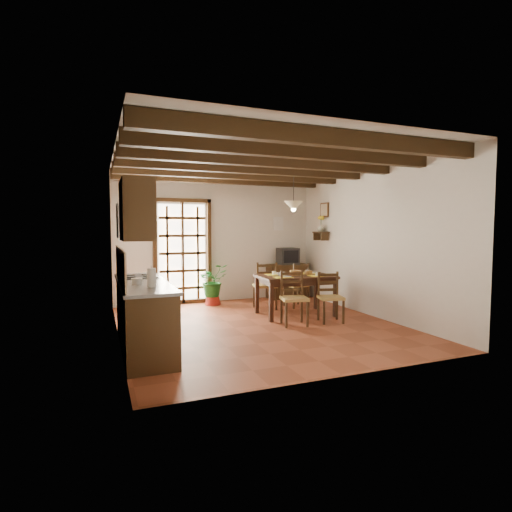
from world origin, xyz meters
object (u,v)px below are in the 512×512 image
dining_table (295,280)px  chair_near_right (330,306)px  kitchen_counter (143,314)px  chair_near_left (294,308)px  chair_far_right (297,293)px  sideboard (288,281)px  chair_far_left (265,294)px  pendant_lamp (294,205)px  potted_plant (213,278)px  crt_tv (288,256)px

dining_table → chair_near_right: size_ratio=1.65×
kitchen_counter → chair_near_left: bearing=9.5°
chair_near_left → chair_far_right: bearing=72.7°
kitchen_counter → sideboard: kitchen_counter is taller
dining_table → chair_far_left: 0.87m
chair_near_left → chair_far_left: 1.42m
dining_table → pendant_lamp: size_ratio=1.70×
kitchen_counter → potted_plant: potted_plant is taller
chair_far_left → potted_plant: (-0.87, 0.82, 0.27)m
chair_near_right → kitchen_counter: bearing=-159.7°
chair_far_left → pendant_lamp: bearing=127.3°
chair_far_left → chair_far_right: chair_far_left is taller
potted_plant → chair_near_left: bearing=-70.3°
kitchen_counter → sideboard: size_ratio=2.39×
chair_far_right → pendant_lamp: 1.92m
kitchen_counter → chair_near_left: 2.56m
crt_tv → pendant_lamp: pendant_lamp is taller
sideboard → pendant_lamp: (-0.68, -1.61, 1.68)m
crt_tv → pendant_lamp: size_ratio=0.55×
kitchen_counter → chair_far_right: (3.29, 1.81, -0.18)m
dining_table → sideboard: 1.86m
chair_far_left → pendant_lamp: (0.31, -0.63, 1.78)m
chair_near_left → chair_far_left: bearing=98.9°
kitchen_counter → pendant_lamp: (2.90, 1.21, 1.60)m
kitchen_counter → potted_plant: (1.72, 2.66, 0.10)m
chair_near_right → pendant_lamp: bearing=124.2°
crt_tv → sideboard: bearing=92.8°
chair_near_right → chair_far_right: (0.07, 1.42, 0.02)m
dining_table → potted_plant: potted_plant is taller
potted_plant → pendant_lamp: pendant_lamp is taller
kitchen_counter → sideboard: bearing=38.3°
chair_near_right → chair_far_left: size_ratio=0.90×
dining_table → potted_plant: (-1.19, 1.55, -0.09)m
pendant_lamp → chair_far_right: bearing=56.8°
chair_near_left → sideboard: chair_near_left is taller
chair_far_left → potted_plant: 1.23m
chair_far_left → crt_tv: 1.55m
chair_far_left → sideboard: (0.99, 0.98, 0.10)m
dining_table → chair_far_right: chair_far_right is taller
chair_near_right → chair_far_right: 1.42m
crt_tv → potted_plant: 1.92m
kitchen_counter → chair_near_left: (2.52, 0.42, -0.19)m
chair_near_left → pendant_lamp: bearing=76.0°
dining_table → pendant_lamp: bearing=93.0°
pendant_lamp → chair_near_right: bearing=-69.3°
chair_far_right → sideboard: bearing=-114.9°
sideboard → chair_far_left: bearing=-132.3°
chair_near_left → potted_plant: 2.40m
chair_near_right → chair_near_left: bearing=-169.6°
potted_plant → crt_tv: bearing=4.8°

